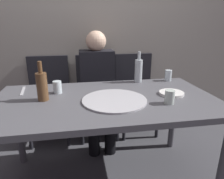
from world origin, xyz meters
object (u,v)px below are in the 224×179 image
(chair_right, at_px, (135,88))
(pizza_tray, at_px, (114,100))
(chair_left, at_px, (49,93))
(table_knife, at_px, (23,91))
(guest_in_sweater, at_px, (98,83))
(tumbler_far, at_px, (57,87))
(chair_middle, at_px, (97,90))
(dining_table, at_px, (106,108))
(wine_bottle, at_px, (138,70))
(plate_stack, at_px, (171,93))
(tumbler_near, at_px, (168,75))
(wine_glass, at_px, (170,97))
(beer_bottle, at_px, (42,86))

(chair_right, bearing_deg, pizza_tray, 65.25)
(chair_right, bearing_deg, chair_left, 0.00)
(table_knife, xyz_separation_m, guest_in_sweater, (0.64, 0.42, -0.09))
(tumbler_far, xyz_separation_m, chair_middle, (0.36, 0.66, -0.26))
(dining_table, distance_m, wine_bottle, 0.54)
(dining_table, height_order, table_knife, table_knife)
(dining_table, xyz_separation_m, table_knife, (-0.62, 0.26, 0.08))
(chair_right, bearing_deg, plate_stack, 92.36)
(tumbler_far, height_order, plate_stack, tumbler_far)
(tumbler_near, height_order, table_knife, tumbler_near)
(wine_glass, xyz_separation_m, guest_in_sweater, (-0.39, 0.85, -0.13))
(chair_right, bearing_deg, wine_glass, 86.56)
(beer_bottle, bearing_deg, wine_bottle, 22.86)
(tumbler_far, bearing_deg, wine_bottle, 15.56)
(dining_table, distance_m, tumbler_near, 0.74)
(pizza_tray, distance_m, tumbler_near, 0.72)
(beer_bottle, xyz_separation_m, wine_glass, (0.84, -0.21, -0.06))
(wine_bottle, xyz_separation_m, guest_in_sweater, (-0.34, 0.31, -0.20))
(dining_table, relative_size, tumbler_far, 16.84)
(plate_stack, bearing_deg, wine_glass, -120.11)
(chair_left, height_order, chair_right, same)
(beer_bottle, bearing_deg, plate_stack, -2.60)
(tumbler_far, distance_m, plate_stack, 0.87)
(wine_bottle, relative_size, chair_middle, 0.31)
(dining_table, xyz_separation_m, tumbler_near, (0.64, 0.35, 0.13))
(pizza_tray, bearing_deg, beer_bottle, 168.56)
(chair_middle, bearing_deg, pizza_tray, 92.64)
(guest_in_sweater, bearing_deg, plate_stack, 125.39)
(table_knife, bearing_deg, dining_table, 60.00)
(tumbler_near, relative_size, table_knife, 0.46)
(tumbler_far, bearing_deg, plate_stack, -11.91)
(tumbler_near, height_order, chair_middle, chair_middle)
(dining_table, height_order, chair_left, chair_left)
(tumbler_near, xyz_separation_m, table_knife, (-1.26, -0.10, -0.05))
(pizza_tray, xyz_separation_m, table_knife, (-0.68, 0.32, -0.00))
(chair_left, bearing_deg, wine_glass, 132.49)
(tumbler_far, distance_m, chair_right, 1.08)
(wine_glass, bearing_deg, table_knife, 157.26)
(tumbler_near, relative_size, plate_stack, 0.55)
(dining_table, distance_m, guest_in_sweater, 0.68)
(beer_bottle, distance_m, tumbler_near, 1.12)
(dining_table, height_order, wine_glass, wine_glass)
(tumbler_far, bearing_deg, chair_right, 39.09)
(beer_bottle, bearing_deg, table_knife, 130.33)
(wine_bottle, bearing_deg, chair_left, 151.69)
(tumbler_far, xyz_separation_m, chair_left, (-0.17, 0.66, -0.26))
(tumbler_far, height_order, chair_middle, chair_middle)
(table_knife, bearing_deg, wine_glass, 59.73)
(wine_glass, xyz_separation_m, chair_right, (0.06, 1.00, -0.26))
(wine_glass, relative_size, plate_stack, 0.50)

